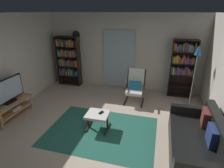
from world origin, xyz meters
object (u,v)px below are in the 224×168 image
lounge_armchair (135,85)px  ottoman (98,116)px  tv_remote (101,112)px  bookshelf_near_sofa (182,65)px  leather_sofa (198,143)px  bookshelf_near_tv (69,59)px  floor_lamp_by_shelf (197,58)px  television (7,91)px  cell_phone (101,113)px  wall_clock (76,35)px  tv_stand (11,107)px

lounge_armchair → ottoman: 1.80m
tv_remote → lounge_armchair: bearing=85.3°
bookshelf_near_sofa → leather_sofa: size_ratio=0.98×
bookshelf_near_sofa → ottoman: bearing=-129.0°
leather_sofa → bookshelf_near_sofa: bearing=93.7°
bookshelf_near_tv → floor_lamp_by_shelf: 4.31m
leather_sofa → lounge_armchair: 2.52m
tv_remote → floor_lamp_by_shelf: floor_lamp_by_shelf is taller
bookshelf_near_tv → floor_lamp_by_shelf: bearing=-9.4°
lounge_armchair → tv_remote: bearing=-109.6°
television → bookshelf_near_tv: 2.61m
television → cell_phone: bearing=4.2°
bookshelf_near_tv → tv_remote: 3.19m
leather_sofa → floor_lamp_by_shelf: size_ratio=1.04×
tv_remote → floor_lamp_by_shelf: size_ratio=0.08×
tv_remote → leather_sofa: bearing=4.8°
floor_lamp_by_shelf → bookshelf_near_sofa: bearing=110.0°
television → wall_clock: (0.69, 2.72, 1.10)m
tv_stand → floor_lamp_by_shelf: size_ratio=0.64×
tv_stand → lounge_armchair: 3.51m
ottoman → wall_clock: wall_clock is taller
cell_phone → television: bearing=-154.1°
cell_phone → floor_lamp_by_shelf: floor_lamp_by_shelf is taller
tv_stand → ottoman: tv_stand is taller
wall_clock → leather_sofa: bearing=-37.1°
bookshelf_near_sofa → cell_phone: size_ratio=13.20×
tv_stand → lounge_armchair: lounge_armchair is taller
bookshelf_near_sofa → lounge_armchair: bookshelf_near_sofa is taller
cell_phone → wall_clock: (-1.75, 2.54, 1.44)m
leather_sofa → cell_phone: bearing=170.2°
bookshelf_near_sofa → wall_clock: bearing=177.8°
leather_sofa → lounge_armchair: size_ratio=1.85×
television → lounge_armchair: 3.51m
wall_clock → ottoman: bearing=-57.1°
bookshelf_near_sofa → leather_sofa: 2.88m
television → tv_stand: bearing=105.6°
television → leather_sofa: (4.53, -0.18, -0.46)m
leather_sofa → ottoman: bearing=171.8°
lounge_armchair → cell_phone: (-0.56, -1.62, -0.13)m
tv_stand → lounge_armchair: bearing=30.9°
television → ottoman: size_ratio=1.92×
tv_stand → ottoman: size_ratio=2.17×
television → leather_sofa: size_ratio=0.54×
bookshelf_near_tv → ottoman: bookshelf_near_tv is taller
tv_stand → leather_sofa: (4.53, -0.19, -0.00)m
ottoman → tv_stand: bearing=-177.1°
television → cell_phone: (2.44, 0.18, -0.34)m
ottoman → television: bearing=-176.9°
lounge_armchair → floor_lamp_by_shelf: size_ratio=0.56×
tv_stand → lounge_armchair: size_ratio=1.14×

